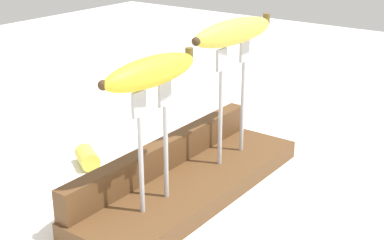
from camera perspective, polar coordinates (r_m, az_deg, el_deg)
ground_plane at (r=0.92m, az=0.00°, el=-7.67°), size 3.00×3.00×0.00m
wooden_board at (r=0.91m, az=0.00°, el=-6.80°), size 0.47×0.14×0.03m
board_backstop at (r=0.93m, az=-2.86°, el=-3.57°), size 0.46×0.03×0.05m
fork_stand_left at (r=0.78m, az=-4.07°, el=-1.66°), size 0.08×0.01×0.18m
fork_stand_right at (r=0.94m, az=4.22°, el=2.90°), size 0.10×0.01×0.20m
banana_raised_left at (r=0.75m, az=-4.26°, el=5.06°), size 0.18×0.05×0.04m
banana_raised_right at (r=0.91m, az=4.39°, el=9.16°), size 0.20×0.05×0.04m
banana_chunk_near at (r=1.03m, az=-10.86°, el=-3.85°), size 0.06×0.07×0.03m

